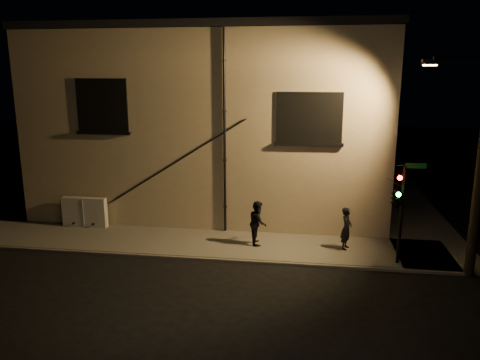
% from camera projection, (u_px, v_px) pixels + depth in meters
% --- Properties ---
extents(ground, '(90.00, 90.00, 0.00)m').
position_uv_depth(ground, '(260.00, 263.00, 16.94)').
color(ground, black).
extents(sidewalk, '(21.00, 16.00, 0.12)m').
position_uv_depth(sidewalk, '(297.00, 225.00, 20.99)').
color(sidewalk, '#58554F').
rests_on(sidewalk, ground).
extents(building, '(16.20, 12.23, 8.80)m').
position_uv_depth(building, '(222.00, 117.00, 25.03)').
color(building, tan).
rests_on(building, ground).
extents(utility_cabinet, '(1.98, 0.33, 1.30)m').
position_uv_depth(utility_cabinet, '(85.00, 212.00, 20.48)').
color(utility_cabinet, '#B5B2AC').
rests_on(utility_cabinet, sidewalk).
extents(pedestrian_a, '(0.56, 0.69, 1.64)m').
position_uv_depth(pedestrian_a, '(346.00, 228.00, 17.82)').
color(pedestrian_a, black).
rests_on(pedestrian_a, sidewalk).
extents(pedestrian_b, '(0.79, 0.94, 1.73)m').
position_uv_depth(pedestrian_b, '(258.00, 223.00, 18.36)').
color(pedestrian_b, black).
rests_on(pedestrian_b, sidewalk).
extents(traffic_signal, '(1.32, 2.15, 3.63)m').
position_uv_depth(traffic_signal, '(397.00, 197.00, 16.05)').
color(traffic_signal, black).
rests_on(traffic_signal, sidewalk).
extents(streetlamp_pole, '(2.05, 1.40, 7.73)m').
position_uv_depth(streetlamp_pole, '(479.00, 158.00, 15.06)').
color(streetlamp_pole, black).
rests_on(streetlamp_pole, ground).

